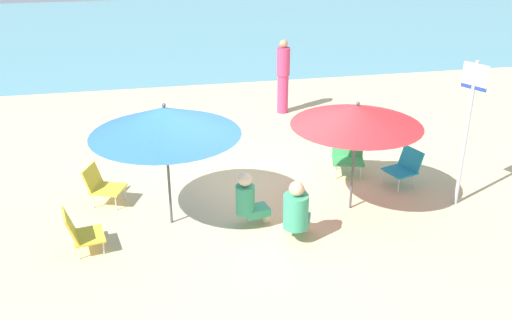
{
  "coord_description": "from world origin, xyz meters",
  "views": [
    {
      "loc": [
        -1.61,
        -8.0,
        4.38
      ],
      "look_at": [
        0.08,
        0.13,
        0.7
      ],
      "focal_mm": 40.19,
      "sensor_mm": 36.0,
      "label": 1
    }
  ],
  "objects_px": {
    "umbrella_blue": "(165,121)",
    "beach_chair_c": "(405,166)",
    "beach_chair_b": "(80,231)",
    "person_a": "(296,211)",
    "warning_sign": "(469,116)",
    "umbrella_red": "(357,115)",
    "person_c": "(249,200)",
    "beach_chair_d": "(102,184)",
    "person_b": "(283,76)",
    "beach_chair_a": "(348,156)"
  },
  "relations": [
    {
      "from": "umbrella_red",
      "to": "beach_chair_c",
      "type": "distance_m",
      "value": 1.8
    },
    {
      "from": "umbrella_blue",
      "to": "warning_sign",
      "type": "xyz_separation_m",
      "value": [
        4.52,
        -0.31,
        -0.15
      ]
    },
    {
      "from": "warning_sign",
      "to": "person_b",
      "type": "bearing_deg",
      "value": 82.02
    },
    {
      "from": "beach_chair_a",
      "to": "beach_chair_b",
      "type": "bearing_deg",
      "value": -53.62
    },
    {
      "from": "person_a",
      "to": "umbrella_blue",
      "type": "bearing_deg",
      "value": 86.01
    },
    {
      "from": "beach_chair_c",
      "to": "person_c",
      "type": "bearing_deg",
      "value": -1.95
    },
    {
      "from": "umbrella_red",
      "to": "warning_sign",
      "type": "bearing_deg",
      "value": -6.8
    },
    {
      "from": "umbrella_red",
      "to": "person_c",
      "type": "bearing_deg",
      "value": -172.9
    },
    {
      "from": "beach_chair_a",
      "to": "beach_chair_d",
      "type": "xyz_separation_m",
      "value": [
        -4.24,
        -0.3,
        0.0
      ]
    },
    {
      "from": "beach_chair_b",
      "to": "umbrella_red",
      "type": "bearing_deg",
      "value": -4.43
    },
    {
      "from": "beach_chair_b",
      "to": "beach_chair_c",
      "type": "height_order",
      "value": "beach_chair_c"
    },
    {
      "from": "umbrella_blue",
      "to": "person_a",
      "type": "distance_m",
      "value": 2.24
    },
    {
      "from": "umbrella_blue",
      "to": "beach_chair_a",
      "type": "bearing_deg",
      "value": 19.67
    },
    {
      "from": "umbrella_red",
      "to": "beach_chair_b",
      "type": "relative_size",
      "value": 3.19
    },
    {
      "from": "person_c",
      "to": "umbrella_blue",
      "type": "bearing_deg",
      "value": 153.41
    },
    {
      "from": "umbrella_blue",
      "to": "beach_chair_b",
      "type": "relative_size",
      "value": 3.48
    },
    {
      "from": "person_b",
      "to": "person_c",
      "type": "xyz_separation_m",
      "value": [
        -1.76,
        -4.92,
        -0.43
      ]
    },
    {
      "from": "beach_chair_d",
      "to": "person_a",
      "type": "bearing_deg",
      "value": -10.04
    },
    {
      "from": "beach_chair_c",
      "to": "umbrella_blue",
      "type": "bearing_deg",
      "value": -10.79
    },
    {
      "from": "beach_chair_d",
      "to": "person_b",
      "type": "distance_m",
      "value": 5.45
    },
    {
      "from": "person_b",
      "to": "warning_sign",
      "type": "bearing_deg",
      "value": -23.78
    },
    {
      "from": "beach_chair_b",
      "to": "warning_sign",
      "type": "bearing_deg",
      "value": -8.2
    },
    {
      "from": "beach_chair_a",
      "to": "umbrella_blue",
      "type": "bearing_deg",
      "value": -54.55
    },
    {
      "from": "person_c",
      "to": "beach_chair_c",
      "type": "bearing_deg",
      "value": 5.22
    },
    {
      "from": "beach_chair_b",
      "to": "beach_chair_c",
      "type": "bearing_deg",
      "value": 0.77
    },
    {
      "from": "beach_chair_b",
      "to": "warning_sign",
      "type": "relative_size",
      "value": 0.26
    },
    {
      "from": "umbrella_red",
      "to": "beach_chair_b",
      "type": "distance_m",
      "value": 4.29
    },
    {
      "from": "person_a",
      "to": "warning_sign",
      "type": "xyz_separation_m",
      "value": [
        2.82,
        0.55,
        1.01
      ]
    },
    {
      "from": "umbrella_red",
      "to": "warning_sign",
      "type": "distance_m",
      "value": 1.73
    },
    {
      "from": "beach_chair_b",
      "to": "person_b",
      "type": "height_order",
      "value": "person_b"
    },
    {
      "from": "umbrella_blue",
      "to": "beach_chair_c",
      "type": "bearing_deg",
      "value": 7.18
    },
    {
      "from": "umbrella_blue",
      "to": "person_a",
      "type": "bearing_deg",
      "value": -26.85
    },
    {
      "from": "beach_chair_b",
      "to": "person_c",
      "type": "distance_m",
      "value": 2.41
    },
    {
      "from": "person_b",
      "to": "warning_sign",
      "type": "xyz_separation_m",
      "value": [
        1.64,
        -4.91,
        0.63
      ]
    },
    {
      "from": "beach_chair_c",
      "to": "umbrella_red",
      "type": "bearing_deg",
      "value": 9.43
    },
    {
      "from": "warning_sign",
      "to": "person_c",
      "type": "bearing_deg",
      "value": 153.65
    },
    {
      "from": "beach_chair_a",
      "to": "beach_chair_c",
      "type": "xyz_separation_m",
      "value": [
        0.78,
        -0.65,
        0.01
      ]
    },
    {
      "from": "umbrella_blue",
      "to": "warning_sign",
      "type": "bearing_deg",
      "value": -3.97
    },
    {
      "from": "beach_chair_a",
      "to": "warning_sign",
      "type": "distance_m",
      "value": 2.28
    },
    {
      "from": "beach_chair_b",
      "to": "person_a",
      "type": "height_order",
      "value": "person_a"
    },
    {
      "from": "umbrella_red",
      "to": "beach_chair_c",
      "type": "bearing_deg",
      "value": 27.4
    },
    {
      "from": "beach_chair_c",
      "to": "warning_sign",
      "type": "distance_m",
      "value": 1.5
    },
    {
      "from": "beach_chair_d",
      "to": "person_c",
      "type": "height_order",
      "value": "person_c"
    },
    {
      "from": "beach_chair_d",
      "to": "beach_chair_a",
      "type": "bearing_deg",
      "value": 26.01
    },
    {
      "from": "umbrella_blue",
      "to": "beach_chair_a",
      "type": "xyz_separation_m",
      "value": [
        3.21,
        1.15,
        -1.3
      ]
    },
    {
      "from": "person_b",
      "to": "beach_chair_c",
      "type": "bearing_deg",
      "value": -27.1
    },
    {
      "from": "beach_chair_d",
      "to": "umbrella_blue",
      "type": "bearing_deg",
      "value": -17.36
    },
    {
      "from": "beach_chair_c",
      "to": "beach_chair_d",
      "type": "relative_size",
      "value": 0.93
    },
    {
      "from": "umbrella_blue",
      "to": "beach_chair_c",
      "type": "height_order",
      "value": "umbrella_blue"
    },
    {
      "from": "umbrella_red",
      "to": "beach_chair_a",
      "type": "xyz_separation_m",
      "value": [
        0.4,
        1.26,
        -1.22
      ]
    }
  ]
}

